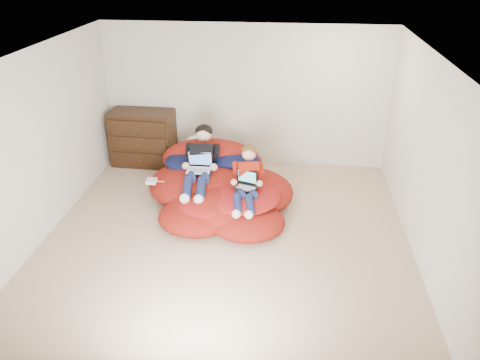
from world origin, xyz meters
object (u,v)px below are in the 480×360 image
object	(u,v)px
dresser	(143,138)
beanbag_pile	(219,189)
laptop_black	(246,183)
younger_boy	(247,177)
laptop_white	(199,165)
older_boy	(201,159)

from	to	relation	value
dresser	beanbag_pile	xyz separation A→B (m)	(1.58, -1.32, -0.25)
dresser	laptop_black	distance (m)	2.65
younger_boy	laptop_white	distance (m)	0.80
dresser	laptop_white	bearing A→B (deg)	-45.89
beanbag_pile	laptop_black	xyz separation A→B (m)	(0.47, -0.37, 0.32)
beanbag_pile	younger_boy	bearing A→B (deg)	-31.04
dresser	older_boy	world-z (taller)	older_boy
laptop_white	laptop_black	bearing A→B (deg)	-24.92
dresser	beanbag_pile	bearing A→B (deg)	-39.82
laptop_black	dresser	bearing A→B (deg)	140.56
laptop_white	dresser	bearing A→B (deg)	134.11
older_boy	laptop_white	xyz separation A→B (m)	(0.00, -0.12, -0.06)
older_boy	younger_boy	distance (m)	0.85
laptop_white	beanbag_pile	bearing A→B (deg)	3.70
dresser	laptop_white	xyz separation A→B (m)	(1.29, -1.33, 0.14)
beanbag_pile	laptop_white	world-z (taller)	laptop_white
laptop_white	laptop_black	xyz separation A→B (m)	(0.76, -0.35, -0.08)
older_boy	laptop_white	size ratio (longest dim) A/B	3.74
dresser	laptop_black	bearing A→B (deg)	-39.44
younger_boy	laptop_black	world-z (taller)	younger_boy
dresser	laptop_white	world-z (taller)	dresser
older_boy	younger_boy	xyz separation A→B (m)	(0.76, -0.38, -0.08)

